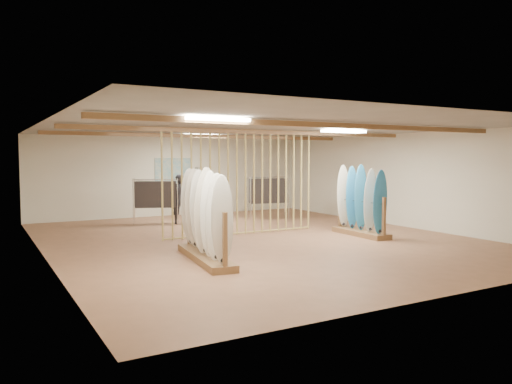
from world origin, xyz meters
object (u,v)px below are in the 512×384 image
rack_right (361,212)px  shopper_a (180,196)px  rack_left (205,229)px  clothing_rack_b (268,191)px  shopper_b (200,190)px  clothing_rack_a (156,194)px

rack_right → shopper_a: (-3.36, 4.55, 0.27)m
rack_left → clothing_rack_b: bearing=56.2°
shopper_b → clothing_rack_a: bearing=-148.0°
rack_right → clothing_rack_a: size_ratio=1.34×
clothing_rack_b → shopper_b: 2.30m
rack_left → shopper_b: 6.65m
clothing_rack_a → shopper_b: 1.68m
rack_left → clothing_rack_a: (0.86, 5.76, 0.30)m
rack_left → clothing_rack_b: 7.01m
rack_left → shopper_a: (1.55, 5.49, 0.25)m
rack_left → rack_right: 5.00m
clothing_rack_b → shopper_b: bearing=168.1°
shopper_a → rack_left: bearing=99.4°
clothing_rack_b → shopper_b: (-2.12, 0.89, 0.04)m
shopper_a → clothing_rack_b: bearing=-159.1°
rack_right → shopper_a: bearing=128.7°
rack_left → rack_right: (4.91, 0.94, -0.02)m
rack_right → rack_left: bearing=-167.0°
shopper_a → shopper_b: shopper_b is taller
rack_right → clothing_rack_a: bearing=132.2°
clothing_rack_a → shopper_b: size_ratio=0.72×
rack_left → clothing_rack_b: (4.61, 5.26, 0.31)m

